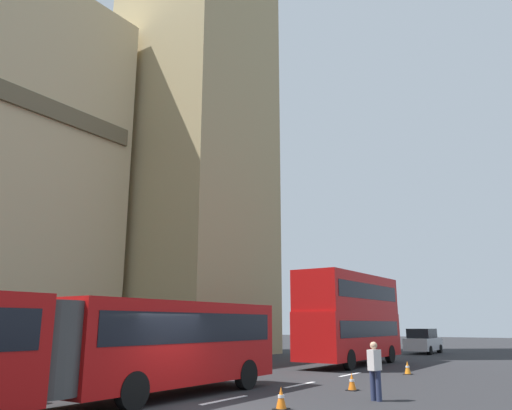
# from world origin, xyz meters

# --- Properties ---
(ground_plane) EXTENTS (160.00, 160.00, 0.00)m
(ground_plane) POSITION_xyz_m (0.00, 0.00, 0.00)
(ground_plane) COLOR #262628
(articulated_bus) EXTENTS (17.69, 2.54, 2.90)m
(articulated_bus) POSITION_xyz_m (-3.35, 1.99, 1.75)
(articulated_bus) COLOR #B20F0F
(articulated_bus) RESTS_ON ground_plane
(double_decker_bus) EXTENTS (9.10, 2.54, 4.90)m
(double_decker_bus) POSITION_xyz_m (15.64, 2.00, 2.71)
(double_decker_bus) COLOR #B20F0F
(double_decker_bus) RESTS_ON ground_plane
(sedan_lead) EXTENTS (4.40, 1.86, 1.85)m
(sedan_lead) POSITION_xyz_m (29.04, 1.92, 0.91)
(sedan_lead) COLOR #B7B7BC
(sedan_lead) RESTS_ON ground_plane
(traffic_cone_west) EXTENTS (0.36, 0.36, 0.58)m
(traffic_cone_west) POSITION_xyz_m (1.18, -2.26, 0.28)
(traffic_cone_west) COLOR black
(traffic_cone_west) RESTS_ON ground_plane
(traffic_cone_middle) EXTENTS (0.36, 0.36, 0.58)m
(traffic_cone_middle) POSITION_xyz_m (5.81, -2.28, 0.28)
(traffic_cone_middle) COLOR black
(traffic_cone_middle) RESTS_ON ground_plane
(traffic_cone_east) EXTENTS (0.36, 0.36, 0.58)m
(traffic_cone_east) POSITION_xyz_m (12.36, -2.11, 0.28)
(traffic_cone_east) COLOR black
(traffic_cone_east) RESTS_ON ground_plane
(pedestrian_near_cones) EXTENTS (0.44, 0.35, 1.69)m
(pedestrian_near_cones) POSITION_xyz_m (4.01, -3.82, 0.91)
(pedestrian_near_cones) COLOR #262D4C
(pedestrian_near_cones) RESTS_ON ground_plane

